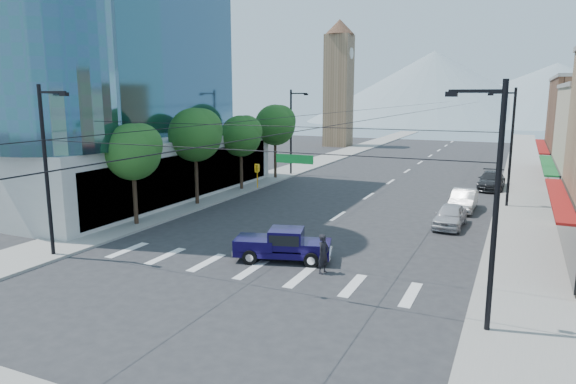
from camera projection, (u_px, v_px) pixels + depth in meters
name	position (u px, v px, depth m)	size (l,w,h in m)	color
ground	(240.00, 280.00, 23.82)	(160.00, 160.00, 0.00)	#28282B
sidewalk_left	(315.00, 163.00, 64.46)	(4.00, 120.00, 0.15)	gray
sidewalk_right	(524.00, 175.00, 54.73)	(4.00, 120.00, 0.15)	gray
office_tower	(51.00, 24.00, 44.16)	(29.50, 27.00, 30.00)	#B7B7B2
clock_tower	(339.00, 81.00, 83.99)	(4.80, 4.80, 20.40)	#8C6B4C
mountain_left	(433.00, 86.00, 162.06)	(80.00, 80.00, 22.00)	gray
mountain_right	(555.00, 93.00, 157.18)	(90.00, 90.00, 18.00)	gray
tree_near	(135.00, 150.00, 32.83)	(3.65, 3.64, 6.71)	black
tree_midnear	(197.00, 133.00, 38.98)	(4.09, 4.09, 7.52)	black
tree_midfar	(243.00, 135.00, 45.36)	(3.65, 3.64, 6.71)	black
tree_far	(277.00, 124.00, 51.51)	(4.09, 4.09, 7.52)	black
signal_rig	(230.00, 186.00, 21.98)	(21.80, 0.20, 9.00)	black
lamp_pole_nw	(292.00, 129.00, 54.06)	(2.00, 0.25, 9.00)	black
lamp_pole_ne	(510.00, 143.00, 38.25)	(2.00, 0.25, 9.00)	black
pickup_truck	(283.00, 244.00, 26.48)	(5.30, 3.07, 1.70)	#0F083D
pedestrian	(323.00, 254.00, 24.61)	(0.71, 0.46, 1.93)	black
parked_car_near	(450.00, 216.00, 33.25)	(1.78, 4.42, 1.51)	silver
parked_car_mid	(463.00, 200.00, 38.01)	(1.65, 4.74, 1.56)	silver
parked_car_far	(492.00, 181.00, 46.60)	(2.23, 5.49, 1.59)	#2A2A2C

